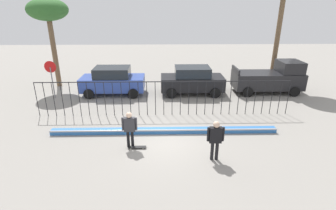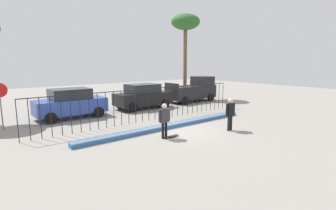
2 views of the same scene
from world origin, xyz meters
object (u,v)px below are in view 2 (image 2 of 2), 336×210
object	(u,v)px
camera_operator	(230,111)
palm_tree_tall	(185,25)
skateboard	(171,136)
stop_sign	(0,100)
skateboarder	(164,118)
pickup_truck	(193,90)
parked_car_black	(143,96)
parked_car_blue	(71,103)

from	to	relation	value
camera_operator	palm_tree_tall	distance (m)	13.91
skateboard	camera_operator	xyz separation A→B (m)	(3.21, -0.94, 0.97)
stop_sign	palm_tree_tall	xyz separation A→B (m)	(15.84, 3.09, 5.48)
skateboarder	camera_operator	bearing A→B (deg)	-6.36
skateboarder	pickup_truck	distance (m)	11.67
skateboarder	pickup_truck	world-z (taller)	pickup_truck
camera_operator	palm_tree_tall	xyz separation A→B (m)	(6.56, 10.66, 6.07)
skateboard	palm_tree_tall	size ratio (longest dim) A/B	0.10
palm_tree_tall	camera_operator	bearing A→B (deg)	-121.60
skateboarder	palm_tree_tall	size ratio (longest dim) A/B	0.20
stop_sign	camera_operator	bearing A→B (deg)	-39.22
camera_operator	parked_car_black	size ratio (longest dim) A/B	0.40
skateboard	parked_car_black	world-z (taller)	parked_car_black
skateboard	parked_car_black	size ratio (longest dim) A/B	0.19
camera_operator	palm_tree_tall	size ratio (longest dim) A/B	0.21
pickup_truck	palm_tree_tall	distance (m)	6.53
parked_car_black	palm_tree_tall	bearing A→B (deg)	18.86
parked_car_black	stop_sign	xyz separation A→B (m)	(-9.27, -0.72, 0.64)
skateboarder	parked_car_blue	xyz separation A→B (m)	(-1.98, 7.22, -0.02)
parked_car_black	camera_operator	bearing A→B (deg)	-90.93
skateboarder	skateboard	distance (m)	0.99
skateboarder	palm_tree_tall	distance (m)	15.17
parked_car_black	palm_tree_tall	world-z (taller)	palm_tree_tall
camera_operator	pickup_truck	world-z (taller)	pickup_truck
skateboarder	parked_car_blue	bearing A→B (deg)	116.23
skateboard	camera_operator	distance (m)	3.48
parked_car_black	stop_sign	distance (m)	9.32
parked_car_black	palm_tree_tall	distance (m)	9.29
camera_operator	pickup_truck	bearing A→B (deg)	-60.83
parked_car_blue	stop_sign	bearing A→B (deg)	-172.51
camera_operator	parked_car_blue	size ratio (longest dim) A/B	0.40
parked_car_blue	stop_sign	world-z (taller)	stop_sign
parked_car_blue	parked_car_black	distance (m)	5.48
skateboarder	parked_car_black	world-z (taller)	parked_car_black
parked_car_black	skateboarder	bearing A→B (deg)	-116.85
skateboarder	parked_car_blue	world-z (taller)	parked_car_blue
camera_operator	stop_sign	world-z (taller)	stop_sign
parked_car_blue	stop_sign	size ratio (longest dim) A/B	1.72
skateboarder	camera_operator	distance (m)	3.67
pickup_truck	camera_operator	bearing A→B (deg)	-125.68
parked_car_blue	parked_car_black	xyz separation A→B (m)	(5.48, -0.01, 0.00)
pickup_truck	palm_tree_tall	size ratio (longest dim) A/B	0.58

